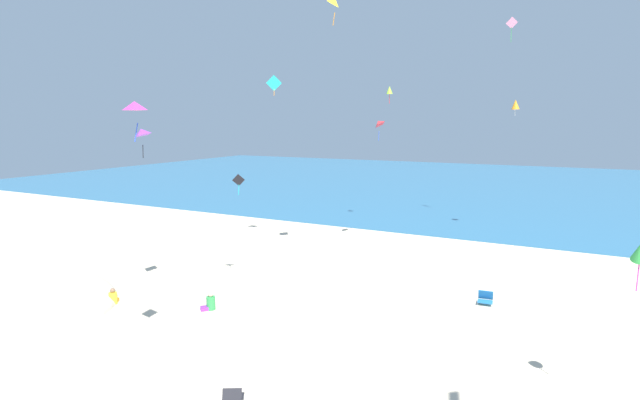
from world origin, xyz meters
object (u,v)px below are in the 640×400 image
at_px(person_1, 210,303).
at_px(person_3, 113,298).
at_px(kite_yellow, 335,2).
at_px(kite_teal, 274,83).
at_px(kite_lime, 390,90).
at_px(kite_magenta, 135,106).
at_px(kite_orange, 516,104).
at_px(kite_red, 378,123).
at_px(kite_purple, 141,132).
at_px(beach_chair_mid_beach, 233,398).
at_px(kite_pink, 512,24).
at_px(kite_black, 239,181).
at_px(beach_chair_near_camera, 485,298).

height_order(person_1, person_3, person_1).
distance_m(kite_yellow, kite_teal, 6.60).
height_order(kite_lime, kite_magenta, kite_lime).
height_order(kite_lime, kite_teal, kite_teal).
bearing_deg(person_1, kite_orange, -163.44).
height_order(kite_red, kite_orange, kite_orange).
bearing_deg(kite_purple, beach_chair_mid_beach, -30.66).
xyz_separation_m(person_1, kite_pink, (8.66, 21.43, 13.86)).
height_order(beach_chair_mid_beach, kite_pink, kite_pink).
relative_size(beach_chair_mid_beach, kite_orange, 0.83).
xyz_separation_m(beach_chair_mid_beach, kite_black, (-5.62, 8.05, 4.68)).
bearing_deg(kite_black, kite_red, 71.28).
distance_m(person_1, kite_pink, 26.95).
bearing_deg(kite_orange, person_3, -123.54).
distance_m(person_3, kite_red, 16.87).
distance_m(beach_chair_near_camera, kite_orange, 15.73).
distance_m(kite_red, kite_purple, 13.89).
height_order(kite_red, kite_teal, kite_teal).
height_order(beach_chair_mid_beach, kite_lime, kite_lime).
bearing_deg(kite_purple, person_3, -139.00).
height_order(kite_lime, kite_orange, kite_lime).
relative_size(kite_lime, kite_pink, 0.72).
relative_size(beach_chair_mid_beach, kite_teal, 0.71).
xyz_separation_m(kite_orange, kite_black, (-10.07, -16.01, -3.75)).
distance_m(kite_red, kite_teal, 6.47).
distance_m(beach_chair_mid_beach, person_3, 9.77).
bearing_deg(kite_lime, beach_chair_near_camera, -55.09).
distance_m(kite_lime, kite_purple, 19.17).
height_order(kite_red, kite_magenta, kite_magenta).
bearing_deg(kite_yellow, kite_pink, 66.85).
xyz_separation_m(person_3, kite_teal, (1.36, 10.68, 9.51)).
height_order(beach_chair_near_camera, kite_yellow, kite_yellow).
xyz_separation_m(beach_chair_near_camera, beach_chair_mid_beach, (-4.93, -10.80, 0.01)).
relative_size(person_1, kite_black, 0.78).
distance_m(beach_chair_mid_beach, kite_black, 10.88).
relative_size(beach_chair_near_camera, kite_lime, 0.54).
height_order(beach_chair_near_camera, beach_chair_mid_beach, beach_chair_mid_beach).
bearing_deg(kite_teal, kite_lime, 66.00).
bearing_deg(person_3, beach_chair_near_camera, -95.11).
xyz_separation_m(person_3, kite_yellow, (6.44, 8.10, 12.85)).
bearing_deg(kite_teal, kite_pink, 46.80).
xyz_separation_m(beach_chair_near_camera, kite_pink, (-1.25, 15.68, 13.90)).
relative_size(kite_yellow, kite_pink, 0.79).
xyz_separation_m(person_3, kite_pink, (12.71, 22.76, 13.88)).
distance_m(person_3, kite_magenta, 10.54).
xyz_separation_m(beach_chair_near_camera, kite_orange, (-0.48, 13.26, 8.44)).
xyz_separation_m(person_1, kite_yellow, (2.39, 6.77, 12.83)).
bearing_deg(kite_black, kite_lime, 82.92).
relative_size(kite_red, kite_pink, 0.77).
xyz_separation_m(beach_chair_mid_beach, kite_red, (-2.44, 17.45, 7.24)).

